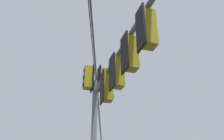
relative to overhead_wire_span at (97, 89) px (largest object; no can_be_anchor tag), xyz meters
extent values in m
cylinder|color=slate|center=(-4.08, 1.52, -0.75)|extent=(5.84, 1.72, 0.14)
cube|color=olive|center=(-1.26, 0.43, -0.20)|extent=(0.37, 0.37, 0.90)
cube|color=black|center=(-1.22, 0.60, -0.20)|extent=(0.44, 0.15, 1.04)
cylinder|color=red|center=(-1.30, 0.27, 0.10)|extent=(0.20, 0.08, 0.20)
cylinder|color=#3C2703|center=(-1.30, 0.27, -0.20)|extent=(0.20, 0.08, 0.20)
cylinder|color=black|center=(-1.30, 0.27, -0.50)|extent=(0.20, 0.08, 0.20)
cube|color=olive|center=(-1.10, 1.01, -0.20)|extent=(0.37, 0.37, 0.90)
cube|color=black|center=(-1.15, 0.85, -0.20)|extent=(0.44, 0.15, 1.04)
cylinder|color=red|center=(-1.06, 1.17, 0.10)|extent=(0.20, 0.08, 0.20)
cylinder|color=#3C2703|center=(-1.06, 1.17, -0.20)|extent=(0.20, 0.08, 0.20)
cylinder|color=black|center=(-1.06, 1.17, -0.50)|extent=(0.20, 0.08, 0.20)
cube|color=olive|center=(-2.77, 1.16, -1.30)|extent=(0.38, 0.38, 0.90)
cube|color=black|center=(-2.71, 1.32, -1.30)|extent=(0.43, 0.17, 1.04)
cylinder|color=red|center=(-2.82, 1.00, -1.00)|extent=(0.20, 0.09, 0.20)
cylinder|color=#3C2703|center=(-2.82, 1.00, -1.30)|extent=(0.20, 0.09, 0.20)
cylinder|color=black|center=(-2.82, 1.00, -1.60)|extent=(0.20, 0.09, 0.20)
cube|color=olive|center=(-3.77, 1.43, -1.30)|extent=(0.36, 0.36, 0.90)
cube|color=black|center=(-3.73, 1.60, -1.30)|extent=(0.44, 0.14, 1.04)
cylinder|color=red|center=(-3.81, 1.27, -1.00)|extent=(0.20, 0.08, 0.20)
cylinder|color=#3C2703|center=(-3.81, 1.27, -1.30)|extent=(0.20, 0.08, 0.20)
cylinder|color=black|center=(-3.81, 1.27, -1.60)|extent=(0.20, 0.08, 0.20)
cube|color=olive|center=(-4.78, 1.71, -1.30)|extent=(0.36, 0.36, 0.90)
cube|color=black|center=(-4.74, 1.87, -1.30)|extent=(0.44, 0.14, 1.04)
cylinder|color=red|center=(-4.82, 1.55, -1.00)|extent=(0.20, 0.08, 0.20)
cylinder|color=#3C2703|center=(-4.82, 1.55, -1.30)|extent=(0.20, 0.08, 0.20)
cylinder|color=black|center=(-4.82, 1.55, -1.60)|extent=(0.20, 0.08, 0.20)
cube|color=olive|center=(-5.79, 1.98, -1.30)|extent=(0.37, 0.37, 0.90)
cube|color=black|center=(-5.74, 2.14, -1.30)|extent=(0.43, 0.16, 1.04)
cylinder|color=red|center=(-5.83, 1.82, -1.00)|extent=(0.20, 0.08, 0.20)
cylinder|color=#3C2703|center=(-5.83, 1.82, -1.30)|extent=(0.20, 0.08, 0.20)
cylinder|color=black|center=(-5.83, 1.82, -1.60)|extent=(0.20, 0.08, 0.20)
cylinder|color=black|center=(0.00, 0.00, -0.32)|extent=(26.01, 15.94, 0.25)
cylinder|color=black|center=(0.00, 0.00, 0.02)|extent=(26.01, 15.94, 0.25)
cylinder|color=black|center=(0.00, 0.00, 0.30)|extent=(26.01, 15.94, 0.25)
camera|label=1|loc=(-9.38, 5.15, -4.87)|focal=43.97mm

